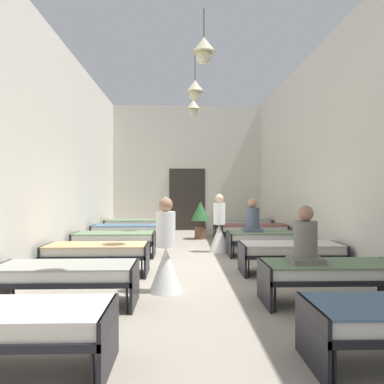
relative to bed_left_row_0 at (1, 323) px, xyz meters
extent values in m
cube|color=#9E9384|center=(1.83, 4.75, -0.49)|extent=(6.35, 14.13, 0.10)
cube|color=silver|center=(1.83, 11.62, 2.00)|extent=(6.15, 0.20, 4.87)
cube|color=silver|center=(-1.15, 4.75, 2.00)|extent=(0.20, 13.53, 4.87)
cube|color=silver|center=(4.80, 4.75, 2.00)|extent=(0.20, 13.53, 4.87)
cube|color=#2D2823|center=(1.83, 11.50, 0.76)|extent=(1.40, 0.06, 2.40)
cylinder|color=brown|center=(1.99, 3.57, 4.18)|extent=(0.02, 0.02, 0.50)
cone|color=beige|center=(1.99, 3.57, 3.78)|extent=(0.44, 0.44, 0.28)
sphere|color=beige|center=(1.99, 3.57, 3.56)|extent=(0.28, 0.28, 0.28)
cylinder|color=brown|center=(1.92, 5.93, 4.13)|extent=(0.02, 0.02, 0.61)
cone|color=beige|center=(1.92, 5.93, 3.68)|extent=(0.44, 0.44, 0.28)
sphere|color=beige|center=(1.92, 5.93, 3.46)|extent=(0.28, 0.28, 0.28)
cylinder|color=brown|center=(1.95, 8.30, 4.17)|extent=(0.02, 0.02, 0.53)
cone|color=beige|center=(1.95, 8.30, 3.75)|extent=(0.44, 0.44, 0.28)
sphere|color=beige|center=(1.95, 8.30, 3.53)|extent=(0.28, 0.28, 0.28)
cylinder|color=black|center=(0.87, -0.36, -0.27)|extent=(0.03, 0.03, 0.34)
cylinder|color=black|center=(0.87, 0.36, -0.27)|extent=(0.03, 0.03, 0.34)
cube|color=black|center=(0.00, 0.00, -0.06)|extent=(1.90, 0.84, 0.07)
cube|color=black|center=(0.93, 0.00, -0.15)|extent=(0.04, 0.84, 0.57)
cube|color=silver|center=(0.00, 0.00, 0.04)|extent=(1.82, 0.78, 0.14)
cube|color=beige|center=(0.00, 0.00, 0.12)|extent=(1.86, 0.82, 0.02)
cylinder|color=black|center=(2.78, -0.36, -0.27)|extent=(0.03, 0.03, 0.34)
cylinder|color=black|center=(2.78, 0.36, -0.27)|extent=(0.03, 0.03, 0.34)
cube|color=black|center=(2.72, 0.00, -0.15)|extent=(0.04, 0.84, 0.57)
cylinder|color=black|center=(-0.87, 2.26, -0.27)|extent=(0.03, 0.03, 0.34)
cylinder|color=black|center=(0.87, 1.54, -0.27)|extent=(0.03, 0.03, 0.34)
cylinder|color=black|center=(0.87, 2.26, -0.27)|extent=(0.03, 0.03, 0.34)
cube|color=black|center=(0.00, 1.90, -0.06)|extent=(1.90, 0.84, 0.07)
cube|color=black|center=(0.93, 1.90, -0.15)|extent=(0.04, 0.84, 0.57)
cube|color=white|center=(0.00, 1.90, 0.04)|extent=(1.82, 0.78, 0.14)
cube|color=#9E9E93|center=(0.00, 1.90, 0.12)|extent=(1.86, 0.82, 0.02)
cylinder|color=black|center=(2.78, 1.54, -0.27)|extent=(0.03, 0.03, 0.34)
cylinder|color=black|center=(2.78, 2.26, -0.27)|extent=(0.03, 0.03, 0.34)
cylinder|color=black|center=(4.52, 2.26, -0.27)|extent=(0.03, 0.03, 0.34)
cube|color=black|center=(3.65, 1.90, -0.06)|extent=(1.90, 0.84, 0.07)
cube|color=black|center=(2.72, 1.90, -0.15)|extent=(0.04, 0.84, 0.57)
cube|color=white|center=(3.65, 1.90, 0.04)|extent=(1.82, 0.78, 0.14)
cube|color=slate|center=(3.65, 1.90, 0.12)|extent=(1.86, 0.82, 0.02)
cylinder|color=black|center=(-0.87, 3.44, -0.27)|extent=(0.03, 0.03, 0.34)
cylinder|color=black|center=(-0.87, 4.16, -0.27)|extent=(0.03, 0.03, 0.34)
cylinder|color=black|center=(0.87, 3.44, -0.27)|extent=(0.03, 0.03, 0.34)
cylinder|color=black|center=(0.87, 4.16, -0.27)|extent=(0.03, 0.03, 0.34)
cube|color=black|center=(0.00, 3.80, -0.06)|extent=(1.90, 0.84, 0.07)
cube|color=black|center=(-0.93, 3.80, -0.15)|extent=(0.04, 0.84, 0.57)
cube|color=black|center=(0.93, 3.80, -0.15)|extent=(0.04, 0.84, 0.57)
cube|color=silver|center=(0.00, 3.80, 0.04)|extent=(1.82, 0.78, 0.14)
cube|color=tan|center=(0.00, 3.80, 0.12)|extent=(1.86, 0.82, 0.02)
cylinder|color=black|center=(2.78, 3.44, -0.27)|extent=(0.03, 0.03, 0.34)
cylinder|color=black|center=(2.78, 4.16, -0.27)|extent=(0.03, 0.03, 0.34)
cylinder|color=black|center=(4.52, 3.44, -0.27)|extent=(0.03, 0.03, 0.34)
cylinder|color=black|center=(4.52, 4.16, -0.27)|extent=(0.03, 0.03, 0.34)
cube|color=black|center=(3.65, 3.80, -0.06)|extent=(1.90, 0.84, 0.07)
cube|color=black|center=(2.72, 3.80, -0.15)|extent=(0.04, 0.84, 0.57)
cube|color=black|center=(4.58, 3.80, -0.15)|extent=(0.04, 0.84, 0.57)
cube|color=silver|center=(3.65, 3.80, 0.04)|extent=(1.82, 0.78, 0.14)
cube|color=beige|center=(3.65, 3.80, 0.12)|extent=(1.86, 0.82, 0.02)
cylinder|color=black|center=(-0.87, 5.34, -0.27)|extent=(0.03, 0.03, 0.34)
cylinder|color=black|center=(-0.87, 6.06, -0.27)|extent=(0.03, 0.03, 0.34)
cylinder|color=black|center=(0.87, 5.34, -0.27)|extent=(0.03, 0.03, 0.34)
cylinder|color=black|center=(0.87, 6.06, -0.27)|extent=(0.03, 0.03, 0.34)
cube|color=black|center=(0.00, 5.70, -0.06)|extent=(1.90, 0.84, 0.07)
cube|color=black|center=(-0.93, 5.70, -0.15)|extent=(0.04, 0.84, 0.57)
cube|color=black|center=(0.93, 5.70, -0.15)|extent=(0.04, 0.84, 0.57)
cube|color=white|center=(0.00, 5.70, 0.04)|extent=(1.82, 0.78, 0.14)
cube|color=slate|center=(0.00, 5.70, 0.12)|extent=(1.86, 0.82, 0.02)
cylinder|color=black|center=(2.78, 5.34, -0.27)|extent=(0.03, 0.03, 0.34)
cylinder|color=black|center=(2.78, 6.06, -0.27)|extent=(0.03, 0.03, 0.34)
cylinder|color=black|center=(4.52, 5.34, -0.27)|extent=(0.03, 0.03, 0.34)
cylinder|color=black|center=(4.52, 6.06, -0.27)|extent=(0.03, 0.03, 0.34)
cube|color=black|center=(3.65, 5.70, -0.06)|extent=(1.90, 0.84, 0.07)
cube|color=black|center=(2.72, 5.70, -0.15)|extent=(0.04, 0.84, 0.57)
cube|color=black|center=(4.58, 5.70, -0.15)|extent=(0.04, 0.84, 0.57)
cube|color=white|center=(3.65, 5.70, 0.04)|extent=(1.82, 0.78, 0.14)
cube|color=slate|center=(3.65, 5.70, 0.12)|extent=(1.86, 0.82, 0.02)
cylinder|color=black|center=(-0.87, 7.24, -0.27)|extent=(0.03, 0.03, 0.34)
cylinder|color=black|center=(-0.87, 7.96, -0.27)|extent=(0.03, 0.03, 0.34)
cylinder|color=black|center=(0.87, 7.24, -0.27)|extent=(0.03, 0.03, 0.34)
cylinder|color=black|center=(0.87, 7.96, -0.27)|extent=(0.03, 0.03, 0.34)
cube|color=black|center=(0.00, 7.60, -0.06)|extent=(1.90, 0.84, 0.07)
cube|color=black|center=(-0.93, 7.60, -0.15)|extent=(0.04, 0.84, 0.57)
cube|color=black|center=(0.93, 7.60, -0.15)|extent=(0.04, 0.84, 0.57)
cube|color=white|center=(0.00, 7.60, 0.04)|extent=(1.82, 0.78, 0.14)
cube|color=slate|center=(0.00, 7.60, 0.12)|extent=(1.86, 0.82, 0.02)
cylinder|color=black|center=(2.78, 7.24, -0.27)|extent=(0.03, 0.03, 0.34)
cylinder|color=black|center=(2.78, 7.96, -0.27)|extent=(0.03, 0.03, 0.34)
cylinder|color=black|center=(4.52, 7.24, -0.27)|extent=(0.03, 0.03, 0.34)
cylinder|color=black|center=(4.52, 7.96, -0.27)|extent=(0.03, 0.03, 0.34)
cube|color=black|center=(3.65, 7.60, -0.06)|extent=(1.90, 0.84, 0.07)
cube|color=black|center=(2.72, 7.60, -0.15)|extent=(0.04, 0.84, 0.57)
cube|color=black|center=(4.58, 7.60, -0.15)|extent=(0.04, 0.84, 0.57)
cube|color=white|center=(3.65, 7.60, 0.04)|extent=(1.82, 0.78, 0.14)
cube|color=#8C4C47|center=(3.65, 7.60, 0.12)|extent=(1.86, 0.82, 0.02)
cylinder|color=black|center=(-0.87, 9.14, -0.27)|extent=(0.03, 0.03, 0.34)
cylinder|color=black|center=(-0.87, 9.86, -0.27)|extent=(0.03, 0.03, 0.34)
cylinder|color=black|center=(0.87, 9.14, -0.27)|extent=(0.03, 0.03, 0.34)
cylinder|color=black|center=(0.87, 9.86, -0.27)|extent=(0.03, 0.03, 0.34)
cube|color=black|center=(0.00, 9.50, -0.06)|extent=(1.90, 0.84, 0.07)
cube|color=black|center=(-0.93, 9.50, -0.15)|extent=(0.04, 0.84, 0.57)
cube|color=black|center=(0.93, 9.50, -0.15)|extent=(0.04, 0.84, 0.57)
cube|color=white|center=(0.00, 9.50, 0.04)|extent=(1.82, 0.78, 0.14)
cube|color=slate|center=(0.00, 9.50, 0.12)|extent=(1.86, 0.82, 0.02)
cylinder|color=black|center=(2.78, 9.14, -0.27)|extent=(0.03, 0.03, 0.34)
cylinder|color=black|center=(2.78, 9.86, -0.27)|extent=(0.03, 0.03, 0.34)
cylinder|color=black|center=(4.52, 9.14, -0.27)|extent=(0.03, 0.03, 0.34)
cylinder|color=black|center=(4.52, 9.86, -0.27)|extent=(0.03, 0.03, 0.34)
cube|color=black|center=(3.65, 9.50, -0.06)|extent=(1.90, 0.84, 0.07)
cube|color=black|center=(2.72, 9.50, -0.15)|extent=(0.04, 0.84, 0.57)
cube|color=black|center=(4.58, 9.50, -0.15)|extent=(0.04, 0.84, 0.57)
cube|color=white|center=(3.65, 9.50, 0.04)|extent=(1.82, 0.78, 0.14)
cube|color=#9E9E93|center=(3.65, 9.50, 0.12)|extent=(1.86, 0.82, 0.02)
cone|color=white|center=(1.33, 2.58, -0.09)|extent=(0.52, 0.52, 0.70)
cylinder|color=white|center=(1.33, 2.58, 0.54)|extent=(0.30, 0.30, 0.55)
sphere|color=#A87A5B|center=(1.33, 2.58, 0.92)|extent=(0.22, 0.22, 0.22)
cone|color=white|center=(1.33, 2.58, 1.00)|extent=(0.18, 0.18, 0.10)
cone|color=white|center=(2.55, 6.32, -0.09)|extent=(0.52, 0.52, 0.70)
cylinder|color=white|center=(2.55, 6.32, 0.54)|extent=(0.30, 0.30, 0.55)
sphere|color=beige|center=(2.55, 6.32, 0.92)|extent=(0.22, 0.22, 0.22)
cone|color=white|center=(2.55, 6.32, 1.00)|extent=(0.18, 0.18, 0.10)
cylinder|color=#515B70|center=(3.30, 5.78, 0.43)|extent=(0.32, 0.32, 0.58)
cube|color=#515B70|center=(3.30, 5.78, 0.18)|extent=(0.44, 0.44, 0.08)
sphere|color=#A87A5B|center=(3.30, 5.78, 0.83)|extent=(0.22, 0.22, 0.22)
cylinder|color=slate|center=(3.30, 1.91, 0.43)|extent=(0.32, 0.32, 0.58)
cube|color=slate|center=(3.30, 1.91, 0.18)|extent=(0.44, 0.44, 0.08)
sphere|color=#A87A5B|center=(3.30, 1.91, 0.83)|extent=(0.22, 0.22, 0.22)
cylinder|color=brown|center=(2.20, 8.85, -0.24)|extent=(0.37, 0.37, 0.40)
cylinder|color=brown|center=(2.20, 8.85, 0.06)|extent=(0.06, 0.06, 0.20)
cone|color=#2D6633|center=(2.20, 8.85, 0.46)|extent=(0.60, 0.60, 0.61)
camera|label=1|loc=(1.55, -3.34, 1.16)|focal=35.62mm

